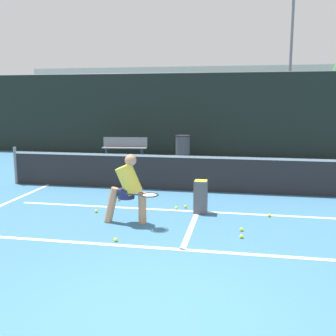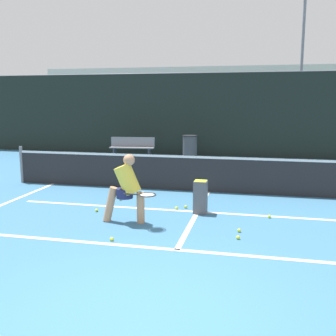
# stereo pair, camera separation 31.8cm
# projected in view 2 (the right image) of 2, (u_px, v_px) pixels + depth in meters

# --- Properties ---
(ground_plane) EXTENTS (100.00, 100.00, 0.00)m
(ground_plane) POSITION_uv_depth(u_px,v_px,m) (138.00, 322.00, 4.30)
(ground_plane) COLOR teal
(court_baseline_near) EXTENTS (11.00, 0.10, 0.01)m
(court_baseline_near) POSITION_uv_depth(u_px,v_px,m) (177.00, 250.00, 6.37)
(court_baseline_near) COLOR white
(court_baseline_near) RESTS_ON ground
(court_service_line) EXTENTS (8.25, 0.10, 0.01)m
(court_service_line) POSITION_uv_depth(u_px,v_px,m) (197.00, 212.00, 8.54)
(court_service_line) COLOR white
(court_service_line) RESTS_ON ground
(court_center_mark) EXTENTS (0.10, 4.20, 0.01)m
(court_center_mark) POSITION_uv_depth(u_px,v_px,m) (196.00, 214.00, 8.38)
(court_center_mark) COLOR white
(court_center_mark) RESTS_ON ground
(court_sideline_left) EXTENTS (0.10, 5.20, 0.01)m
(court_sideline_left) POSITION_uv_depth(u_px,v_px,m) (9.00, 202.00, 9.36)
(court_sideline_left) COLOR white
(court_sideline_left) RESTS_ON ground
(net) EXTENTS (11.09, 0.09, 1.07)m
(net) POSITION_uv_depth(u_px,v_px,m) (209.00, 173.00, 10.31)
(net) COLOR slate
(net) RESTS_ON ground
(fence_back) EXTENTS (24.00, 0.06, 3.56)m
(fence_back) POSITION_uv_depth(u_px,v_px,m) (229.00, 115.00, 16.66)
(fence_back) COLOR black
(fence_back) RESTS_ON ground
(player_practicing) EXTENTS (1.17, 0.58, 1.38)m
(player_practicing) POSITION_uv_depth(u_px,v_px,m) (127.00, 187.00, 7.69)
(player_practicing) COLOR tan
(player_practicing) RESTS_ON ground
(tennis_ball_scattered_1) EXTENTS (0.07, 0.07, 0.07)m
(tennis_ball_scattered_1) POSITION_uv_depth(u_px,v_px,m) (186.00, 207.00, 8.82)
(tennis_ball_scattered_1) COLOR #D1E033
(tennis_ball_scattered_1) RESTS_ON ground
(tennis_ball_scattered_2) EXTENTS (0.07, 0.07, 0.07)m
(tennis_ball_scattered_2) POSITION_uv_depth(u_px,v_px,m) (97.00, 210.00, 8.54)
(tennis_ball_scattered_2) COLOR #D1E033
(tennis_ball_scattered_2) RESTS_ON ground
(tennis_ball_scattered_3) EXTENTS (0.07, 0.07, 0.07)m
(tennis_ball_scattered_3) POSITION_uv_depth(u_px,v_px,m) (238.00, 237.00, 6.85)
(tennis_ball_scattered_3) COLOR #D1E033
(tennis_ball_scattered_3) RESTS_ON ground
(tennis_ball_scattered_4) EXTENTS (0.07, 0.07, 0.07)m
(tennis_ball_scattered_4) POSITION_uv_depth(u_px,v_px,m) (112.00, 239.00, 6.77)
(tennis_ball_scattered_4) COLOR #D1E033
(tennis_ball_scattered_4) RESTS_ON ground
(tennis_ball_scattered_5) EXTENTS (0.07, 0.07, 0.07)m
(tennis_ball_scattered_5) POSITION_uv_depth(u_px,v_px,m) (269.00, 216.00, 8.09)
(tennis_ball_scattered_5) COLOR #D1E033
(tennis_ball_scattered_5) RESTS_ON ground
(tennis_ball_scattered_6) EXTENTS (0.07, 0.07, 0.07)m
(tennis_ball_scattered_6) POSITION_uv_depth(u_px,v_px,m) (176.00, 208.00, 8.73)
(tennis_ball_scattered_6) COLOR #D1E033
(tennis_ball_scattered_6) RESTS_ON ground
(tennis_ball_scattered_7) EXTENTS (0.07, 0.07, 0.07)m
(tennis_ball_scattered_7) POSITION_uv_depth(u_px,v_px,m) (239.00, 230.00, 7.22)
(tennis_ball_scattered_7) COLOR #D1E033
(tennis_ball_scattered_7) RESTS_ON ground
(tennis_ball_scattered_8) EXTENTS (0.07, 0.07, 0.07)m
(tennis_ball_scattered_8) POSITION_uv_depth(u_px,v_px,m) (121.00, 199.00, 9.50)
(tennis_ball_scattered_8) COLOR #D1E033
(tennis_ball_scattered_8) RESTS_ON ground
(ball_hopper) EXTENTS (0.28, 0.28, 0.71)m
(ball_hopper) POSITION_uv_depth(u_px,v_px,m) (200.00, 196.00, 8.39)
(ball_hopper) COLOR #4C4C51
(ball_hopper) RESTS_ON ground
(courtside_bench) EXTENTS (1.88, 0.55, 0.86)m
(courtside_bench) POSITION_uv_depth(u_px,v_px,m) (132.00, 147.00, 16.45)
(courtside_bench) COLOR slate
(courtside_bench) RESTS_ON ground
(trash_bin) EXTENTS (0.61, 0.61, 0.98)m
(trash_bin) POSITION_uv_depth(u_px,v_px,m) (190.00, 147.00, 16.09)
(trash_bin) COLOR #3F3F42
(trash_bin) RESTS_ON ground
(parked_car) EXTENTS (1.68, 4.03, 1.49)m
(parked_car) POSITION_uv_depth(u_px,v_px,m) (218.00, 137.00, 19.16)
(parked_car) COLOR #B7B7BC
(parked_car) RESTS_ON ground
(floodlight_mast) EXTENTS (1.10, 0.24, 8.74)m
(floodlight_mast) POSITION_uv_depth(u_px,v_px,m) (303.00, 43.00, 21.73)
(floodlight_mast) COLOR slate
(floodlight_mast) RESTS_ON ground
(building_far) EXTENTS (36.00, 2.40, 5.22)m
(building_far) POSITION_uv_depth(u_px,v_px,m) (244.00, 98.00, 34.12)
(building_far) COLOR beige
(building_far) RESTS_ON ground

